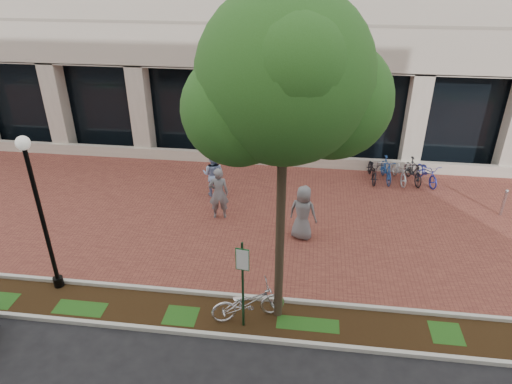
# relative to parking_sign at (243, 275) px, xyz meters

# --- Properties ---
(ground) EXTENTS (120.00, 120.00, 0.00)m
(ground) POSITION_rel_parking_sign_xyz_m (-0.24, 5.53, -1.62)
(ground) COLOR black
(ground) RESTS_ON ground
(brick_plaza) EXTENTS (40.00, 9.00, 0.01)m
(brick_plaza) POSITION_rel_parking_sign_xyz_m (-0.24, 5.53, -1.62)
(brick_plaza) COLOR brown
(brick_plaza) RESTS_ON ground
(planting_strip) EXTENTS (40.00, 1.50, 0.01)m
(planting_strip) POSITION_rel_parking_sign_xyz_m (-0.24, 0.28, -1.62)
(planting_strip) COLOR black
(planting_strip) RESTS_ON ground
(curb_plaza_side) EXTENTS (40.00, 0.12, 0.12)m
(curb_plaza_side) POSITION_rel_parking_sign_xyz_m (-0.24, 1.03, -1.56)
(curb_plaza_side) COLOR beige
(curb_plaza_side) RESTS_ON ground
(curb_street_side) EXTENTS (40.00, 0.12, 0.12)m
(curb_street_side) POSITION_rel_parking_sign_xyz_m (-0.24, -0.47, -1.56)
(curb_street_side) COLOR beige
(curb_street_side) RESTS_ON ground
(parking_sign) EXTENTS (0.34, 0.07, 2.57)m
(parking_sign) POSITION_rel_parking_sign_xyz_m (0.00, 0.00, 0.00)
(parking_sign) COLOR #14381D
(parking_sign) RESTS_ON ground
(lamppost) EXTENTS (0.36, 0.36, 4.59)m
(lamppost) POSITION_rel_parking_sign_xyz_m (-5.50, 0.89, 0.96)
(lamppost) COLOR black
(lamppost) RESTS_ON ground
(street_tree) EXTENTS (4.38, 3.65, 8.13)m
(street_tree) POSITION_rel_parking_sign_xyz_m (0.90, 0.57, 4.45)
(street_tree) COLOR #463828
(street_tree) RESTS_ON ground
(locked_bicycle) EXTENTS (2.07, 1.34, 1.03)m
(locked_bicycle) POSITION_rel_parking_sign_xyz_m (0.08, 0.32, -1.11)
(locked_bicycle) COLOR silver
(locked_bicycle) RESTS_ON ground
(pedestrian_left) EXTENTS (0.79, 0.60, 1.94)m
(pedestrian_left) POSITION_rel_parking_sign_xyz_m (-1.68, 5.24, -0.65)
(pedestrian_left) COLOR slate
(pedestrian_left) RESTS_ON ground
(pedestrian_mid) EXTENTS (0.95, 0.78, 1.80)m
(pedestrian_mid) POSITION_rel_parking_sign_xyz_m (-2.22, 6.88, -0.72)
(pedestrian_mid) COLOR #869BC8
(pedestrian_mid) RESTS_ON ground
(pedestrian_right) EXTENTS (1.07, 0.85, 1.90)m
(pedestrian_right) POSITION_rel_parking_sign_xyz_m (1.32, 4.30, -0.67)
(pedestrian_right) COLOR slate
(pedestrian_right) RESTS_ON ground
(bollard) EXTENTS (0.12, 0.12, 1.04)m
(bollard) POSITION_rel_parking_sign_xyz_m (8.46, 6.70, -1.09)
(bollard) COLOR #B7B7BC
(bollard) RESTS_ON ground
(bike_rack_cluster) EXTENTS (3.07, 1.83, 1.01)m
(bike_rack_cluster) POSITION_rel_parking_sign_xyz_m (5.17, 9.05, -1.15)
(bike_rack_cluster) COLOR black
(bike_rack_cluster) RESTS_ON ground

